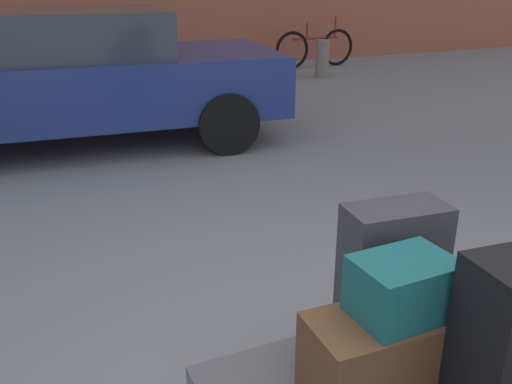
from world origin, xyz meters
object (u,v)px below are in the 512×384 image
duffel_bag_teal_topmost_pile (403,287)px  bollard_kerb_near (251,64)px  bollard_kerb_mid (322,59)px  parked_car (70,75)px  suitcase_charcoal_stacked_top (391,273)px  duffel_bag_brown_rear_left (396,350)px  bicycle_leaning (315,48)px

duffel_bag_teal_topmost_pile → bollard_kerb_near: bearing=68.7°
bollard_kerb_mid → parked_car: bearing=-151.0°
suitcase_charcoal_stacked_top → duffel_bag_teal_topmost_pile: 0.34m
parked_car → duffel_bag_brown_rear_left: bearing=-83.5°
duffel_bag_brown_rear_left → bicycle_leaning: 9.59m
suitcase_charcoal_stacked_top → parked_car: bearing=104.6°
duffel_bag_brown_rear_left → bicycle_leaning: bearing=63.9°
duffel_bag_brown_rear_left → bollard_kerb_mid: 8.43m
bollard_kerb_near → bollard_kerb_mid: (1.39, 0.00, 0.00)m
bicycle_leaning → suitcase_charcoal_stacked_top: bearing=-117.6°
duffel_bag_brown_rear_left → bollard_kerb_mid: size_ratio=1.02×
duffel_bag_teal_topmost_pile → bollard_kerb_near: size_ratio=0.52×
duffel_bag_brown_rear_left → parked_car: size_ratio=0.15×
duffel_bag_teal_topmost_pile → bollard_kerb_near: (2.62, 7.41, -0.43)m
suitcase_charcoal_stacked_top → bollard_kerb_near: (2.45, 7.14, -0.30)m
duffel_bag_teal_topmost_pile → bicycle_leaning: bicycle_leaning is taller
suitcase_charcoal_stacked_top → bicycle_leaning: size_ratio=0.33×
duffel_bag_brown_rear_left → duffel_bag_teal_topmost_pile: size_ratio=1.96×
duffel_bag_teal_topmost_pile → bicycle_leaning: (4.47, 8.49, -0.38)m
suitcase_charcoal_stacked_top → parked_car: size_ratio=0.13×
suitcase_charcoal_stacked_top → bicycle_leaning: bicycle_leaning is taller
bollard_kerb_mid → suitcase_charcoal_stacked_top: bearing=-118.3°
parked_car → bollard_kerb_mid: bearing=29.0°
duffel_bag_teal_topmost_pile → bollard_kerb_near: 7.87m
duffel_bag_brown_rear_left → bicycle_leaning: bicycle_leaning is taller
duffel_bag_brown_rear_left → parked_car: bearing=98.2°
bollard_kerb_mid → duffel_bag_brown_rear_left: bearing=-118.4°
suitcase_charcoal_stacked_top → bollard_kerb_mid: 8.11m
duffel_bag_brown_rear_left → duffel_bag_teal_topmost_pile: duffel_bag_teal_topmost_pile is taller
duffel_bag_teal_topmost_pile → bollard_kerb_mid: size_ratio=0.52×
bollard_kerb_near → suitcase_charcoal_stacked_top: bearing=-108.9°
parked_car → bollard_kerb_near: parked_car is taller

